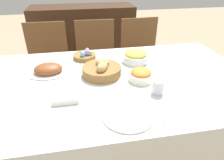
% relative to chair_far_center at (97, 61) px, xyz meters
% --- Properties ---
extents(ground_plane, '(12.00, 12.00, 0.00)m').
position_rel_chair_far_center_xyz_m(ground_plane, '(0.03, -0.89, -0.50)').
color(ground_plane, tan).
extents(dining_table, '(1.84, 1.06, 0.77)m').
position_rel_chair_far_center_xyz_m(dining_table, '(0.03, -0.89, -0.11)').
color(dining_table, silver).
rests_on(dining_table, ground).
extents(chair_far_center, '(0.43, 0.43, 0.91)m').
position_rel_chair_far_center_xyz_m(chair_far_center, '(0.00, 0.00, 0.00)').
color(chair_far_center, brown).
rests_on(chair_far_center, ground).
extents(chair_far_left, '(0.43, 0.43, 0.91)m').
position_rel_chair_far_center_xyz_m(chair_far_left, '(-0.51, 0.00, 0.00)').
color(chair_far_left, brown).
rests_on(chair_far_left, ground).
extents(chair_far_right, '(0.44, 0.44, 0.91)m').
position_rel_chair_far_center_xyz_m(chair_far_right, '(0.51, -0.00, 0.00)').
color(chair_far_right, brown).
rests_on(chair_far_right, ground).
extents(sideboard, '(1.34, 0.44, 0.95)m').
position_rel_chair_far_center_xyz_m(sideboard, '(-0.09, 0.73, -0.03)').
color(sideboard, '#3D2616').
rests_on(sideboard, ground).
extents(bread_basket, '(0.26, 0.26, 0.11)m').
position_rel_chair_far_center_xyz_m(bread_basket, '(-0.04, -0.82, 0.31)').
color(bread_basket, olive).
rests_on(bread_basket, dining_table).
extents(egg_basket, '(0.18, 0.18, 0.08)m').
position_rel_chair_far_center_xyz_m(egg_basket, '(-0.14, -0.53, 0.30)').
color(egg_basket, olive).
rests_on(egg_basket, dining_table).
extents(ham_platter, '(0.29, 0.20, 0.08)m').
position_rel_chair_far_center_xyz_m(ham_platter, '(-0.40, -0.73, 0.29)').
color(ham_platter, white).
rests_on(ham_platter, dining_table).
extents(pineapple_bowl, '(0.20, 0.20, 0.10)m').
position_rel_chair_far_center_xyz_m(pineapple_bowl, '(0.23, -0.66, 0.31)').
color(pineapple_bowl, silver).
rests_on(pineapple_bowl, dining_table).
extents(carrot_bowl, '(0.15, 0.15, 0.08)m').
position_rel_chair_far_center_xyz_m(carrot_bowl, '(0.19, -0.94, 0.31)').
color(carrot_bowl, white).
rests_on(carrot_bowl, dining_table).
extents(dinner_plate, '(0.26, 0.26, 0.01)m').
position_rel_chair_far_center_xyz_m(dinner_plate, '(0.02, -1.25, 0.27)').
color(dinner_plate, white).
rests_on(dinner_plate, dining_table).
extents(fork, '(0.02, 0.18, 0.00)m').
position_rel_chair_far_center_xyz_m(fork, '(-0.14, -1.25, 0.27)').
color(fork, silver).
rests_on(fork, dining_table).
extents(knife, '(0.02, 0.18, 0.00)m').
position_rel_chair_far_center_xyz_m(knife, '(0.18, -1.25, 0.27)').
color(knife, silver).
rests_on(knife, dining_table).
extents(spoon, '(0.02, 0.18, 0.00)m').
position_rel_chair_far_center_xyz_m(spoon, '(0.21, -1.25, 0.27)').
color(spoon, silver).
rests_on(spoon, dining_table).
extents(drinking_cup, '(0.07, 0.07, 0.08)m').
position_rel_chair_far_center_xyz_m(drinking_cup, '(0.24, -1.09, 0.31)').
color(drinking_cup, silver).
rests_on(drinking_cup, dining_table).
extents(butter_dish, '(0.14, 0.09, 0.03)m').
position_rel_chair_far_center_xyz_m(butter_dish, '(-0.28, -1.08, 0.29)').
color(butter_dish, white).
rests_on(butter_dish, dining_table).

